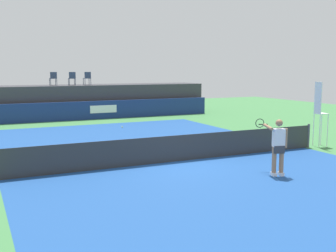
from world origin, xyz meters
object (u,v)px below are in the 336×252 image
spectator_chair_left (72,78)px  tennis_player (278,145)px  umpire_chair (319,110)px  spectator_chair_far_left (53,78)px  net_post_far (308,136)px  spectator_chair_center (87,78)px  tennis_ball (122,127)px

spectator_chair_left → tennis_player: spectator_chair_left is taller
spectator_chair_left → umpire_chair: spectator_chair_left is taller
spectator_chair_left → umpire_chair: bearing=-64.6°
spectator_chair_far_left → net_post_far: spectator_chair_far_left is taller
spectator_chair_center → tennis_ball: spectator_chair_center is taller
spectator_chair_left → spectator_chair_center: (1.03, -0.05, 0.00)m
spectator_chair_left → net_post_far: size_ratio=0.89×
net_post_far → tennis_ball: (-5.17, 9.00, -0.46)m
spectator_chair_far_left → net_post_far: (7.75, -15.50, -2.19)m
tennis_ball → net_post_far: bearing=-60.1°
spectator_chair_left → umpire_chair: (7.15, -15.04, -1.11)m
spectator_chair_far_left → spectator_chair_center: (2.19, -0.50, 0.00)m
spectator_chair_left → tennis_player: size_ratio=0.50×
umpire_chair → net_post_far: bearing=-178.6°
spectator_chair_center → net_post_far: 16.15m
spectator_chair_center → net_post_far: size_ratio=0.89×
umpire_chair → tennis_player: bearing=-147.2°
spectator_chair_left → tennis_ball: spectator_chair_left is taller
tennis_player → tennis_ball: bearing=94.3°
umpire_chair → net_post_far: size_ratio=2.76×
spectator_chair_left → net_post_far: spectator_chair_left is taller
spectator_chair_left → umpire_chair: size_ratio=0.32×
net_post_far → tennis_player: 5.30m
spectator_chair_far_left → net_post_far: size_ratio=0.89×
spectator_chair_center → tennis_player: bearing=-85.9°
umpire_chair → tennis_ball: size_ratio=40.59×
tennis_ball → spectator_chair_left: bearing=103.2°
umpire_chair → tennis_ball: umpire_chair is taller
spectator_chair_far_left → tennis_player: size_ratio=0.50×
spectator_chair_far_left → spectator_chair_left: (1.16, -0.45, 0.00)m
net_post_far → tennis_ball: 10.39m
tennis_player → net_post_far: bearing=35.9°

